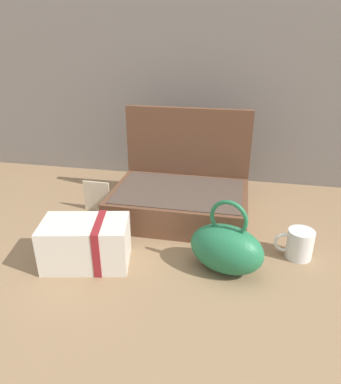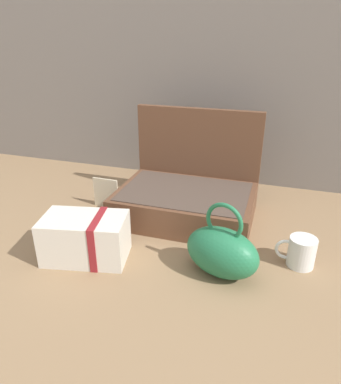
# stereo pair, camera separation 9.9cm
# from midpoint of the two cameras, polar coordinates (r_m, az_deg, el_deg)

# --- Properties ---
(ground_plane) EXTENTS (6.00, 6.00, 0.00)m
(ground_plane) POSITION_cam_midpoint_polar(r_m,az_deg,el_deg) (1.09, 3.29, -8.33)
(ground_plane) COLOR #8C6D4C
(open_suitcase) EXTENTS (0.45, 0.33, 0.35)m
(open_suitcase) POSITION_cam_midpoint_polar(r_m,az_deg,el_deg) (1.22, 5.12, -0.37)
(open_suitcase) COLOR brown
(open_suitcase) RESTS_ON ground_plane
(teal_pouch_handbag) EXTENTS (0.23, 0.18, 0.21)m
(teal_pouch_handbag) POSITION_cam_midpoint_polar(r_m,az_deg,el_deg) (0.94, 11.35, -9.47)
(teal_pouch_handbag) COLOR #237247
(teal_pouch_handbag) RESTS_ON ground_plane
(cream_toiletry_bag) EXTENTS (0.25, 0.18, 0.13)m
(cream_toiletry_bag) POSITION_cam_midpoint_polar(r_m,az_deg,el_deg) (1.01, -10.72, -7.40)
(cream_toiletry_bag) COLOR silver
(cream_toiletry_bag) RESTS_ON ground_plane
(coffee_mug) EXTENTS (0.11, 0.07, 0.09)m
(coffee_mug) POSITION_cam_midpoint_polar(r_m,az_deg,el_deg) (1.05, 22.90, -9.04)
(coffee_mug) COLOR white
(coffee_mug) RESTS_ON ground_plane
(info_card_left) EXTENTS (0.10, 0.01, 0.11)m
(info_card_left) POSITION_cam_midpoint_polar(r_m,az_deg,el_deg) (1.29, -8.27, -0.23)
(info_card_left) COLOR beige
(info_card_left) RESTS_ON ground_plane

